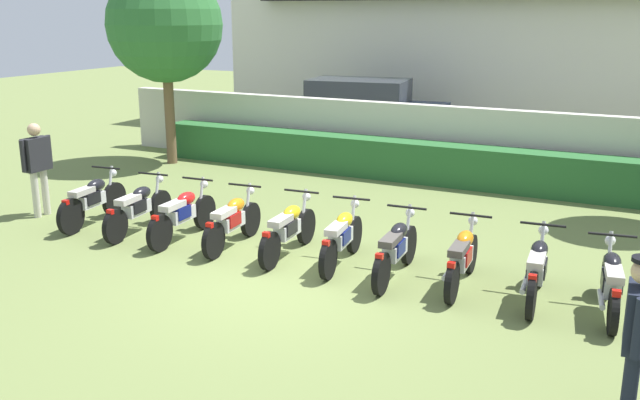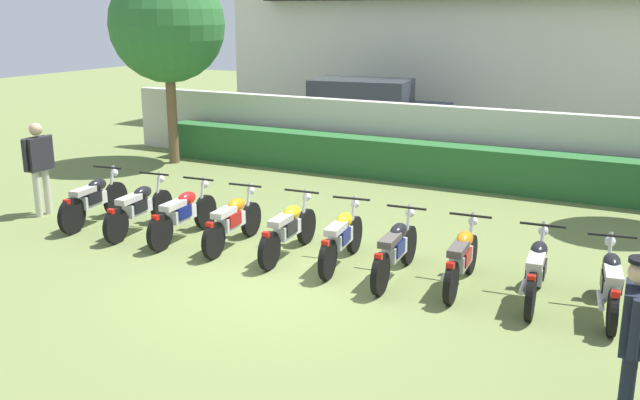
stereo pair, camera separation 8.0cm
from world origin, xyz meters
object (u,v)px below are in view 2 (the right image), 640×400
motorcycle_in_row_9 (610,283)px  motorcycle_in_row_3 (232,221)px  motorcycle_in_row_6 (395,249)px  inspector_person (39,161)px  motorcycle_in_row_4 (288,229)px  tree_near_inspector (167,25)px  parked_car (366,113)px  officer_0 (634,331)px  motorcycle_in_row_2 (183,214)px  motorcycle_in_row_1 (139,207)px  motorcycle_in_row_8 (536,270)px  motorcycle_in_row_7 (462,258)px  motorcycle_in_row_5 (341,237)px  motorcycle_in_row_0 (94,200)px

motorcycle_in_row_9 → motorcycle_in_row_3: bearing=80.5°
motorcycle_in_row_6 → inspector_person: 7.13m
motorcycle_in_row_3 → motorcycle_in_row_4: (1.03, 0.03, -0.00)m
tree_near_inspector → motorcycle_in_row_9: tree_near_inspector is taller
tree_near_inspector → motorcycle_in_row_4: 8.30m
parked_car → motorcycle_in_row_3: (1.62, -9.14, -0.49)m
parked_car → officer_0: parked_car is taller
motorcycle_in_row_4 → inspector_person: 5.30m
motorcycle_in_row_9 → inspector_person: (-9.98, -0.02, 0.62)m
parked_car → motorcycle_in_row_4: 9.50m
inspector_person → motorcycle_in_row_2: bearing=0.7°
parked_car → motorcycle_in_row_6: parked_car is taller
motorcycle_in_row_6 → officer_0: size_ratio=1.15×
motorcycle_in_row_4 → motorcycle_in_row_1: bearing=88.2°
parked_car → motorcycle_in_row_8: bearing=-62.7°
tree_near_inspector → motorcycle_in_row_1: 6.54m
motorcycle_in_row_8 → officer_0: officer_0 is taller
tree_near_inspector → motorcycle_in_row_2: 7.02m
parked_car → motorcycle_in_row_1: 9.23m
motorcycle_in_row_1 → motorcycle_in_row_4: 2.93m
motorcycle_in_row_8 → motorcycle_in_row_9: bearing=-94.9°
motorcycle_in_row_7 → motorcycle_in_row_8: motorcycle_in_row_8 is taller
motorcycle_in_row_6 → motorcycle_in_row_4: bearing=82.0°
motorcycle_in_row_1 → motorcycle_in_row_5: bearing=-94.5°
motorcycle_in_row_4 → motorcycle_in_row_5: size_ratio=1.04×
motorcycle_in_row_8 → officer_0: bearing=-158.8°
tree_near_inspector → officer_0: (11.19, -7.57, -2.41)m
motorcycle_in_row_0 → motorcycle_in_row_9: size_ratio=1.05×
motorcycle_in_row_5 → motorcycle_in_row_9: (3.80, -0.10, -0.01)m
officer_0 → motorcycle_in_row_2: bearing=-23.4°
tree_near_inspector → motorcycle_in_row_8: tree_near_inspector is taller
motorcycle_in_row_8 → motorcycle_in_row_9: size_ratio=1.02×
motorcycle_in_row_1 → motorcycle_in_row_6: 4.77m
motorcycle_in_row_4 → motorcycle_in_row_2: bearing=88.4°
motorcycle_in_row_4 → inspector_person: inspector_person is taller
motorcycle_in_row_0 → motorcycle_in_row_6: motorcycle_in_row_0 is taller
tree_near_inspector → motorcycle_in_row_7: tree_near_inspector is taller
inspector_person → officer_0: bearing=-14.3°
tree_near_inspector → officer_0: tree_near_inspector is taller
tree_near_inspector → motorcycle_in_row_0: bearing=-66.8°
parked_car → motorcycle_in_row_5: 9.80m
motorcycle_in_row_3 → officer_0: officer_0 is taller
motorcycle_in_row_0 → motorcycle_in_row_7: size_ratio=1.03×
motorcycle_in_row_0 → motorcycle_in_row_5: motorcycle_in_row_0 is taller
motorcycle_in_row_3 → motorcycle_in_row_6: (2.87, -0.11, 0.00)m
motorcycle_in_row_5 → motorcycle_in_row_2: bearing=84.8°
motorcycle_in_row_7 → motorcycle_in_row_9: 1.93m
tree_near_inspector → parked_car: bearing=51.4°
inspector_person → officer_0: size_ratio=1.05×
motorcycle_in_row_4 → motorcycle_in_row_7: (2.79, -0.05, -0.00)m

